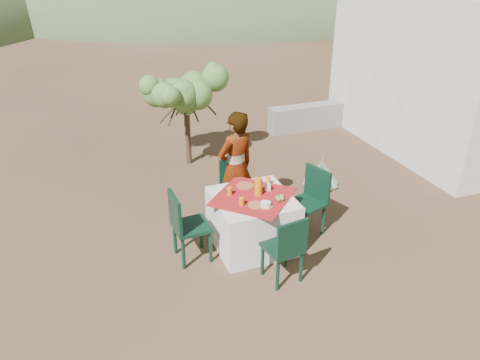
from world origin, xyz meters
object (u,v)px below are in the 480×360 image
at_px(guesthouse, 458,69).
at_px(chair_left, 185,224).
at_px(chair_right, 311,198).
at_px(agave, 321,173).
at_px(person, 236,168).
at_px(shrub_tree, 188,97).
at_px(table, 252,221).
at_px(chair_near, 286,247).
at_px(juice_pitcher, 258,186).
at_px(chair_far, 233,183).

bearing_deg(guesthouse, chair_left, -160.81).
xyz_separation_m(chair_right, agave, (0.87, 1.20, -0.32)).
height_order(person, shrub_tree, person).
bearing_deg(table, chair_right, 2.24).
xyz_separation_m(table, chair_near, (0.08, -0.87, 0.13)).
height_order(chair_left, guesthouse, guesthouse).
relative_size(table, juice_pitcher, 5.46).
xyz_separation_m(chair_left, chair_right, (1.83, 0.04, -0.00)).
relative_size(chair_right, person, 0.58).
xyz_separation_m(chair_right, person, (-0.86, 0.70, 0.31)).
height_order(chair_near, juice_pitcher, juice_pitcher).
relative_size(shrub_tree, juice_pitcher, 6.80).
relative_size(table, guesthouse, 0.31).
bearing_deg(chair_far, agave, 9.56).
relative_size(person, agave, 2.55).
height_order(chair_far, agave, chair_far).
xyz_separation_m(table, chair_left, (-0.93, -0.00, 0.17)).
xyz_separation_m(chair_far, juice_pitcher, (0.00, -0.98, 0.42)).
height_order(table, chair_near, chair_near).
bearing_deg(shrub_tree, agave, -43.28).
relative_size(table, agave, 1.95).
bearing_deg(chair_right, juice_pitcher, -108.18).
xyz_separation_m(chair_near, person, (-0.05, 1.61, 0.34)).
distance_m(chair_far, chair_left, 1.44).
distance_m(chair_far, chair_right, 1.27).
distance_m(table, juice_pitcher, 0.51).
bearing_deg(person, chair_far, -120.55).
distance_m(chair_far, guesthouse, 5.36).
bearing_deg(shrub_tree, chair_far, -85.35).
relative_size(chair_near, chair_right, 0.94).
bearing_deg(chair_left, guesthouse, -74.13).
relative_size(agave, juice_pitcher, 2.79).
relative_size(agave, guesthouse, 0.16).
bearing_deg(chair_right, chair_near, -60.50).
bearing_deg(chair_near, table, -93.23).
height_order(chair_near, shrub_tree, shrub_tree).
bearing_deg(person, shrub_tree, -106.49).
bearing_deg(person, chair_near, 72.61).
relative_size(table, person, 0.77).
bearing_deg(table, shrub_tree, 91.39).
xyz_separation_m(chair_near, agave, (1.68, 2.11, -0.29)).
bearing_deg(chair_far, table, -92.84).
bearing_deg(chair_near, shrub_tree, -96.33).
xyz_separation_m(person, juice_pitcher, (0.06, -0.71, 0.03)).
bearing_deg(chair_near, chair_left, -49.21).
bearing_deg(agave, chair_far, -172.52).
bearing_deg(juice_pitcher, person, 94.48).
bearing_deg(chair_left, chair_right, -92.08).
bearing_deg(chair_left, table, -93.03).
bearing_deg(chair_near, chair_right, -140.40).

